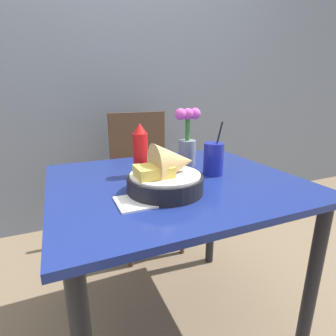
{
  "coord_description": "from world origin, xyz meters",
  "views": [
    {
      "loc": [
        -0.41,
        -0.89,
        1.07
      ],
      "look_at": [
        -0.04,
        -0.03,
        0.79
      ],
      "focal_mm": 28.0,
      "sensor_mm": 36.0,
      "label": 1
    }
  ],
  "objects_px": {
    "chair_far_window": "(142,169)",
    "ketchup_bottle": "(140,151)",
    "food_basket": "(168,175)",
    "flower_vase": "(187,139)",
    "drink_cup": "(213,160)"
  },
  "relations": [
    {
      "from": "drink_cup",
      "to": "flower_vase",
      "type": "bearing_deg",
      "value": 103.87
    },
    {
      "from": "food_basket",
      "to": "ketchup_bottle",
      "type": "xyz_separation_m",
      "value": [
        -0.03,
        0.21,
        0.04
      ]
    },
    {
      "from": "chair_far_window",
      "to": "ketchup_bottle",
      "type": "bearing_deg",
      "value": -107.77
    },
    {
      "from": "flower_vase",
      "to": "ketchup_bottle",
      "type": "bearing_deg",
      "value": -165.86
    },
    {
      "from": "flower_vase",
      "to": "food_basket",
      "type": "bearing_deg",
      "value": -128.4
    },
    {
      "from": "chair_far_window",
      "to": "ketchup_bottle",
      "type": "xyz_separation_m",
      "value": [
        -0.22,
        -0.69,
        0.29
      ]
    },
    {
      "from": "ketchup_bottle",
      "to": "flower_vase",
      "type": "xyz_separation_m",
      "value": [
        0.24,
        0.06,
        0.02
      ]
    },
    {
      "from": "chair_far_window",
      "to": "food_basket",
      "type": "xyz_separation_m",
      "value": [
        -0.19,
        -0.89,
        0.25
      ]
    },
    {
      "from": "food_basket",
      "to": "flower_vase",
      "type": "height_order",
      "value": "flower_vase"
    },
    {
      "from": "drink_cup",
      "to": "ketchup_bottle",
      "type": "bearing_deg",
      "value": 160.57
    },
    {
      "from": "food_basket",
      "to": "chair_far_window",
      "type": "bearing_deg",
      "value": 78.01
    },
    {
      "from": "ketchup_bottle",
      "to": "drink_cup",
      "type": "height_order",
      "value": "drink_cup"
    },
    {
      "from": "drink_cup",
      "to": "flower_vase",
      "type": "relative_size",
      "value": 0.85
    },
    {
      "from": "ketchup_bottle",
      "to": "food_basket",
      "type": "bearing_deg",
      "value": -81.5
    },
    {
      "from": "ketchup_bottle",
      "to": "flower_vase",
      "type": "bearing_deg",
      "value": 14.14
    }
  ]
}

